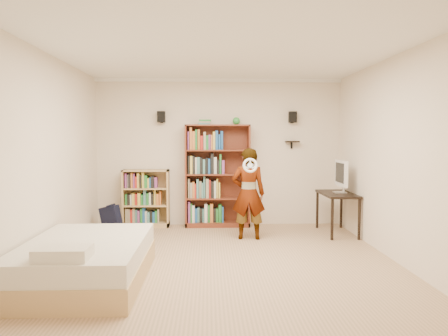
# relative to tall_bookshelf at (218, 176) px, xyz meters

# --- Properties ---
(ground) EXTENTS (4.50, 5.00, 0.01)m
(ground) POSITION_rel_tall_bookshelf_xyz_m (0.03, -2.33, -0.93)
(ground) COLOR tan
(ground) RESTS_ON ground
(room_shell) EXTENTS (4.52, 5.02, 2.71)m
(room_shell) POSITION_rel_tall_bookshelf_xyz_m (0.03, -2.33, 0.83)
(room_shell) COLOR silver
(room_shell) RESTS_ON ground
(crown_molding) EXTENTS (4.50, 5.00, 0.06)m
(crown_molding) POSITION_rel_tall_bookshelf_xyz_m (0.03, -2.33, 1.74)
(crown_molding) COLOR white
(crown_molding) RESTS_ON room_shell
(speaker_left) EXTENTS (0.14, 0.12, 0.20)m
(speaker_left) POSITION_rel_tall_bookshelf_xyz_m (-1.02, 0.07, 1.07)
(speaker_left) COLOR black
(speaker_left) RESTS_ON room_shell
(speaker_right) EXTENTS (0.14, 0.12, 0.20)m
(speaker_right) POSITION_rel_tall_bookshelf_xyz_m (1.38, 0.07, 1.07)
(speaker_right) COLOR black
(speaker_right) RESTS_ON room_shell
(wall_shelf) EXTENTS (0.25, 0.16, 0.02)m
(wall_shelf) POSITION_rel_tall_bookshelf_xyz_m (1.38, 0.08, 0.62)
(wall_shelf) COLOR black
(wall_shelf) RESTS_ON room_shell
(tall_bookshelf) EXTENTS (1.17, 0.34, 1.86)m
(tall_bookshelf) POSITION_rel_tall_bookshelf_xyz_m (0.00, 0.00, 0.00)
(tall_bookshelf) COLOR maroon
(tall_bookshelf) RESTS_ON ground
(low_bookshelf) EXTENTS (0.83, 0.31, 1.04)m
(low_bookshelf) POSITION_rel_tall_bookshelf_xyz_m (-1.30, 0.02, -0.41)
(low_bookshelf) COLOR tan
(low_bookshelf) RESTS_ON ground
(computer_desk) EXTENTS (0.51, 1.02, 0.69)m
(computer_desk) POSITION_rel_tall_bookshelf_xyz_m (2.01, -0.69, -0.58)
(computer_desk) COLOR black
(computer_desk) RESTS_ON ground
(imac) EXTENTS (0.12, 0.55, 0.55)m
(imac) POSITION_rel_tall_bookshelf_xyz_m (2.05, -0.67, 0.04)
(imac) COLOR white
(imac) RESTS_ON computer_desk
(daybed) EXTENTS (1.30, 2.00, 0.59)m
(daybed) POSITION_rel_tall_bookshelf_xyz_m (-1.55, -3.04, -0.63)
(daybed) COLOR silver
(daybed) RESTS_ON ground
(person) EXTENTS (0.55, 0.38, 1.46)m
(person) POSITION_rel_tall_bookshelf_xyz_m (0.47, -1.02, -0.20)
(person) COLOR black
(person) RESTS_ON ground
(wii_wheel) EXTENTS (0.23, 0.09, 0.23)m
(wii_wheel) POSITION_rel_tall_bookshelf_xyz_m (0.47, -1.29, 0.27)
(wii_wheel) COLOR white
(wii_wheel) RESTS_ON person
(navy_bag) EXTENTS (0.39, 0.32, 0.46)m
(navy_bag) POSITION_rel_tall_bookshelf_xyz_m (-1.84, -0.41, -0.70)
(navy_bag) COLOR black
(navy_bag) RESTS_ON ground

